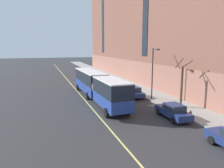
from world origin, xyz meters
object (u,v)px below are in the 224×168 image
Objects in this scene: parked_car_navy_1 at (133,92)px; parked_car_silver_5 at (92,72)px; street_tree_mid_block at (181,82)px; street_lamp at (153,68)px; fire_hydrant at (190,114)px; parked_car_black_0 at (97,75)px; parked_car_navy_6 at (173,111)px; city_bus at (97,85)px; parked_car_green_2 at (112,81)px.

parked_car_silver_5 is at bearing 89.79° from parked_car_navy_1.
street_tree_mid_block is 0.89× the size of street_lamp.
fire_hydrant is (1.65, -37.78, -0.29)m from parked_car_silver_5.
parked_car_navy_6 is (0.05, -30.55, 0.00)m from parked_car_black_0.
parked_car_black_0 and parked_car_silver_5 have the same top height.
city_bus is 11.41m from parked_car_green_2.
street_tree_mid_block reaches higher than parked_car_black_0.
parked_car_silver_5 is 29.86m from street_lamp.
parked_car_silver_5 is 34.25m from street_tree_mid_block.
street_lamp is (7.16, -2.62, 2.27)m from city_bus.
parked_car_silver_5 is 0.99× the size of parked_car_navy_6.
parked_car_navy_1 is at bearing 127.14° from street_lamp.
street_lamp reaches higher than parked_car_navy_1.
fire_hydrant is at bearing -85.51° from parked_car_green_2.
street_lamp is at bearing -86.61° from parked_car_silver_5.
parked_car_silver_5 is 0.76× the size of street_tree_mid_block.
parked_car_navy_1 is at bearing 99.35° from fire_hydrant.
street_tree_mid_block reaches higher than city_bus.
street_tree_mid_block is (8.49, -7.06, 0.99)m from city_bus.
parked_car_black_0 and parked_car_green_2 have the same top height.
parked_car_navy_1 is at bearing 90.07° from parked_car_navy_6.
street_tree_mid_block is at bearing 45.53° from parked_car_navy_6.
city_bus is 5.48m from parked_car_navy_1.
fire_hydrant is at bearing -86.70° from parked_car_black_0.
street_lamp reaches higher than fire_hydrant.
parked_car_black_0 and parked_car_navy_1 have the same top height.
parked_car_green_2 is at bearing 97.83° from street_lamp.
parked_car_navy_1 is 27.15m from parked_car_silver_5.
parked_car_black_0 is 5.86× the size of fire_hydrant.
street_tree_mid_block is at bearing 69.08° from fire_hydrant.
parked_car_green_2 is at bearing 100.19° from street_tree_mid_block.
city_bus is at bearing 159.94° from street_lamp.
fire_hydrant is (1.63, -20.74, -0.29)m from parked_car_green_2.
city_bus is at bearing 140.25° from street_tree_mid_block.
parked_car_navy_6 is (0.01, -10.12, -0.00)m from parked_car_navy_1.
parked_car_navy_1 is at bearing -89.89° from parked_car_black_0.
city_bus reaches higher than parked_car_navy_6.
street_tree_mid_block is (3.08, -34.04, 2.31)m from parked_car_silver_5.
parked_car_navy_6 is at bearing -90.13° from parked_car_silver_5.
parked_car_silver_5 is 37.26m from parked_car_navy_6.
street_lamp reaches higher than parked_car_black_0.
parked_car_navy_1 is 1.01× the size of parked_car_navy_6.
city_bus is 3.97× the size of parked_car_silver_5.
street_lamp is (1.85, -2.44, 3.60)m from parked_car_navy_1.
parked_car_black_0 and parked_car_navy_6 have the same top height.
parked_car_navy_6 is 6.59× the size of fire_hydrant.
parked_car_black_0 is at bearing 90.10° from parked_car_navy_6.
parked_car_black_0 is at bearing 96.72° from street_tree_mid_block.
fire_hydrant is at bearing -16.38° from parked_car_navy_6.
parked_car_silver_5 is (5.41, 26.97, -1.32)m from city_bus.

